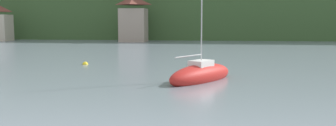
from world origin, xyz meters
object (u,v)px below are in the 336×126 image
(shore_building_westcentral, at_px, (133,20))
(sailboat_far_7, at_px, (201,75))
(mooring_buoy_near, at_px, (85,64))
(shore_building_west, at_px, (1,24))

(shore_building_westcentral, height_order, sailboat_far_7, sailboat_far_7)
(shore_building_westcentral, distance_m, sailboat_far_7, 54.20)
(shore_building_westcentral, relative_size, sailboat_far_7, 0.89)
(shore_building_westcentral, distance_m, mooring_buoy_near, 42.73)
(sailboat_far_7, bearing_deg, mooring_buoy_near, 84.40)
(shore_building_westcentral, bearing_deg, shore_building_west, -178.72)
(shore_building_west, xyz_separation_m, shore_building_westcentral, (29.38, 0.66, 0.92))
(shore_building_westcentral, xyz_separation_m, mooring_buoy_near, (3.76, -42.32, -4.63))
(sailboat_far_7, relative_size, mooring_buoy_near, 18.24)
(shore_building_west, xyz_separation_m, mooring_buoy_near, (33.14, -41.66, -3.71))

